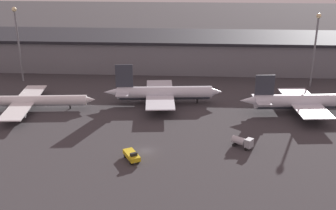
# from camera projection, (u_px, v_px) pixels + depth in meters

# --- Properties ---
(ground) EXTENTS (600.00, 600.00, 0.00)m
(ground) POSITION_uv_depth(u_px,v_px,m) (146.00, 151.00, 110.97)
(ground) COLOR #383538
(terminal_building) EXTENTS (182.56, 31.03, 13.93)m
(terminal_building) POSITION_uv_depth(u_px,v_px,m) (166.00, 51.00, 184.92)
(terminal_building) COLOR slate
(terminal_building) RESTS_ON ground
(airplane_1) EXTENTS (43.61, 33.13, 13.04)m
(airplane_1) POSITION_uv_depth(u_px,v_px,m) (28.00, 101.00, 137.90)
(airplane_1) COLOR white
(airplane_1) RESTS_ON ground
(airplane_2) EXTENTS (40.54, 30.47, 13.84)m
(airplane_2) POSITION_uv_depth(u_px,v_px,m) (163.00, 93.00, 142.58)
(airplane_2) COLOR silver
(airplane_2) RESTS_ON ground
(airplane_3) EXTENTS (44.52, 28.29, 12.88)m
(airplane_3) POSITION_uv_depth(u_px,v_px,m) (308.00, 102.00, 134.54)
(airplane_3) COLOR silver
(airplane_3) RESTS_ON ground
(service_vehicle_0) EXTENTS (5.85, 5.04, 3.06)m
(service_vehicle_0) POSITION_uv_depth(u_px,v_px,m) (242.00, 142.00, 112.28)
(service_vehicle_0) COLOR #9EA3A8
(service_vehicle_0) RESTS_ON ground
(service_vehicle_2) EXTENTS (5.23, 6.66, 2.68)m
(service_vehicle_2) POSITION_uv_depth(u_px,v_px,m) (132.00, 155.00, 105.92)
(service_vehicle_2) COLOR gold
(service_vehicle_2) RESTS_ON ground
(lamp_post_0) EXTENTS (1.80, 1.80, 28.99)m
(lamp_post_0) POSITION_uv_depth(u_px,v_px,m) (18.00, 36.00, 160.99)
(lamp_post_0) COLOR slate
(lamp_post_0) RESTS_ON ground
(lamp_post_1) EXTENTS (1.80, 1.80, 27.62)m
(lamp_post_1) POSITION_uv_depth(u_px,v_px,m) (316.00, 42.00, 155.08)
(lamp_post_1) COLOR slate
(lamp_post_1) RESTS_ON ground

